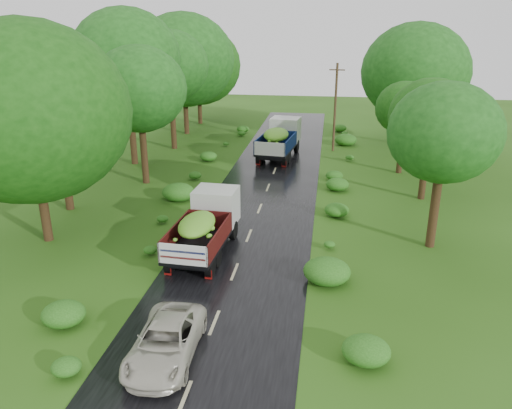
% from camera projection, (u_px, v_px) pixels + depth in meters
% --- Properties ---
extents(ground, '(120.00, 120.00, 0.00)m').
position_uv_depth(ground, '(214.00, 323.00, 18.32)').
color(ground, '#244B10').
rests_on(ground, ground).
extents(road, '(6.50, 80.00, 0.02)m').
position_uv_depth(road, '(239.00, 262.00, 22.96)').
color(road, black).
rests_on(road, ground).
extents(road_lines, '(0.12, 69.60, 0.00)m').
position_uv_depth(road_lines, '(242.00, 252.00, 23.88)').
color(road_lines, '#BFB78C').
rests_on(road_lines, road).
extents(truck_near, '(2.46, 6.16, 2.54)m').
position_uv_depth(truck_near, '(206.00, 223.00, 23.59)').
color(truck_near, black).
rests_on(truck_near, ground).
extents(truck_far, '(3.18, 6.98, 2.83)m').
position_uv_depth(truck_far, '(280.00, 137.00, 40.25)').
color(truck_far, black).
rests_on(truck_far, ground).
extents(car, '(2.11, 4.35, 1.19)m').
position_uv_depth(car, '(166.00, 342.00, 16.22)').
color(car, beige).
rests_on(car, road).
extents(utility_pole, '(1.27, 0.22, 7.26)m').
position_uv_depth(utility_pole, '(335.00, 107.00, 41.35)').
color(utility_pole, '#382616').
rests_on(utility_pole, ground).
extents(trees_left, '(6.34, 35.29, 9.72)m').
position_uv_depth(trees_left, '(146.00, 74.00, 37.62)').
color(trees_left, black).
rests_on(trees_left, ground).
extents(trees_right, '(5.56, 25.50, 8.30)m').
position_uv_depth(trees_right, '(420.00, 93.00, 34.86)').
color(trees_right, black).
rests_on(trees_right, ground).
extents(shrubs, '(11.90, 44.00, 0.70)m').
position_uv_depth(shrubs, '(264.00, 192.00, 31.19)').
color(shrubs, '#1F5614').
rests_on(shrubs, ground).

